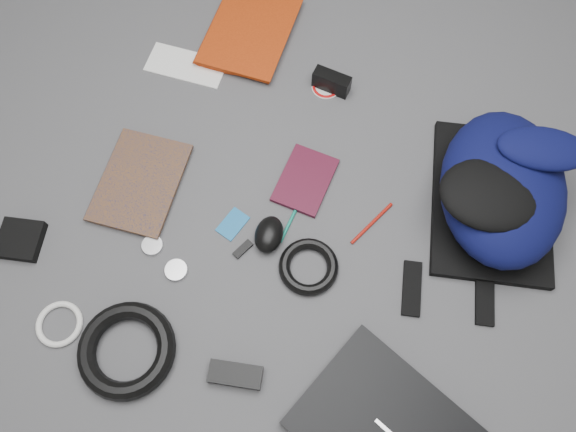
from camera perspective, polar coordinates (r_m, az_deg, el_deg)
The scene contains 22 objects.
ground at distance 1.35m, azimuth 0.00°, elevation -0.32°, with size 4.00×4.00×0.00m, color #4F4F51.
backpack at distance 1.37m, azimuth 20.97°, elevation 2.73°, with size 0.30×0.44×0.18m, color black, non-canonical shape.
laptop at distance 1.25m, azimuth 9.87°, elevation -20.65°, with size 0.35×0.27×0.03m, color black.
textbook_red at distance 1.65m, azimuth -7.71°, elevation 18.99°, with size 0.22×0.29×0.03m, color #962808.
comic_book at distance 1.46m, azimuth -18.15°, elevation 4.12°, with size 0.19×0.26×0.02m, color #A15B0B.
envelope at distance 1.59m, azimuth -10.31°, elevation 14.83°, with size 0.21×0.10×0.00m, color white.
dvd_case at distance 1.38m, azimuth 1.75°, elevation 3.66°, with size 0.12×0.17×0.01m, color #3A0B1A.
compact_camera at distance 1.51m, azimuth 4.45°, elevation 13.42°, with size 0.10×0.04×0.06m, color black.
sticker_disc at distance 1.53m, azimuth 3.89°, elevation 12.98°, with size 0.08×0.08×0.00m, color silver.
pen_teal at distance 1.34m, azimuth 0.40°, elevation -0.19°, with size 0.01×0.01×0.14m, color #0D7C64.
pen_red at distance 1.35m, azimuth 8.51°, elevation -0.73°, with size 0.01×0.01×0.14m, color #A2150C.
id_badge at distance 1.35m, azimuth -5.64°, elevation -0.81°, with size 0.05×0.07×0.00m, color #1565A3.
usb_black at distance 1.32m, azimuth -4.61°, elevation -3.37°, with size 0.02×0.05×0.01m, color black.
key_fob at distance 1.36m, azimuth 0.30°, elevation 2.05°, with size 0.02×0.04×0.01m, color black.
mouse at distance 1.31m, azimuth -1.95°, elevation -1.89°, with size 0.07×0.09×0.05m, color black.
headphone_left at distance 1.32m, azimuth -11.29°, elevation -5.43°, with size 0.05×0.05×0.01m, color silver.
headphone_right at distance 1.35m, azimuth -13.61°, elevation -2.93°, with size 0.05×0.05×0.01m, color silver.
cable_coil at distance 1.29m, azimuth 2.10°, elevation -5.16°, with size 0.14×0.14×0.03m, color black.
power_brick at distance 1.25m, azimuth -5.36°, elevation -15.75°, with size 0.11×0.05×0.03m, color black.
power_cord_coil at distance 1.29m, azimuth -16.07°, elevation -12.95°, with size 0.21×0.21×0.04m, color black.
pouch at distance 1.46m, azimuth -25.54°, elevation -2.18°, with size 0.10×0.10×0.03m, color black.
white_cable_coil at distance 1.37m, azimuth -22.21°, elevation -10.13°, with size 0.10×0.10×0.01m, color white.
Camera 1 is at (0.24, -0.43, 1.25)m, focal length 35.00 mm.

